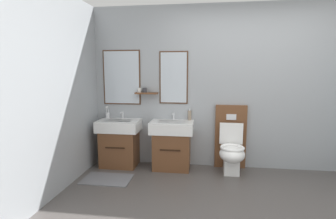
% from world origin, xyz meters
% --- Properties ---
extents(wall_back, '(5.16, 0.27, 2.54)m').
position_xyz_m(wall_back, '(-0.02, 1.69, 1.27)').
color(wall_back, '#999EA3').
rests_on(wall_back, ground).
extents(wall_left, '(0.12, 3.50, 2.54)m').
position_xyz_m(wall_left, '(-2.52, 0.00, 1.27)').
color(wall_left, '#999EA3').
rests_on(wall_left, ground).
extents(bath_mat, '(0.68, 0.44, 0.01)m').
position_xyz_m(bath_mat, '(-2.02, 0.85, 0.01)').
color(bath_mat, slate).
rests_on(bath_mat, ground).
extents(vanity_sink_left, '(0.66, 0.47, 0.75)m').
position_xyz_m(vanity_sink_left, '(-2.02, 1.43, 0.40)').
color(vanity_sink_left, brown).
rests_on(vanity_sink_left, ground).
extents(tap_on_left_sink, '(0.03, 0.13, 0.11)m').
position_xyz_m(tap_on_left_sink, '(-2.02, 1.60, 0.82)').
color(tap_on_left_sink, silver).
rests_on(tap_on_left_sink, vanity_sink_left).
extents(vanity_sink_right, '(0.66, 0.47, 0.75)m').
position_xyz_m(vanity_sink_right, '(-1.17, 1.43, 0.40)').
color(vanity_sink_right, brown).
rests_on(vanity_sink_right, ground).
extents(tap_on_right_sink, '(0.03, 0.13, 0.11)m').
position_xyz_m(tap_on_right_sink, '(-1.17, 1.60, 0.82)').
color(tap_on_right_sink, silver).
rests_on(tap_on_right_sink, vanity_sink_right).
extents(toilet, '(0.48, 0.63, 1.00)m').
position_xyz_m(toilet, '(-0.26, 1.43, 0.38)').
color(toilet, brown).
rests_on(toilet, ground).
extents(toothbrush_cup, '(0.07, 0.07, 0.20)m').
position_xyz_m(toothbrush_cup, '(-2.27, 1.59, 0.80)').
color(toothbrush_cup, silver).
rests_on(toothbrush_cup, vanity_sink_left).
extents(soap_dispenser, '(0.06, 0.06, 0.19)m').
position_xyz_m(soap_dispenser, '(-0.91, 1.60, 0.83)').
color(soap_dispenser, gray).
rests_on(soap_dispenser, vanity_sink_right).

